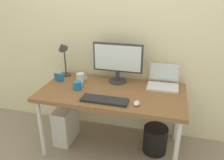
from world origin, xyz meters
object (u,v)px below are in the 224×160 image
(computer_tower, at_px, (66,124))
(wastebasket, at_px, (155,139))
(photo_frame, at_px, (59,77))
(monitor, at_px, (118,60))
(desk_lamp, at_px, (63,52))
(mouse, at_px, (137,103))
(coffee_mug, at_px, (77,85))
(keyboard, at_px, (105,100))
(desk, at_px, (112,96))
(laptop, at_px, (163,81))
(glass_cup, at_px, (81,78))

(computer_tower, relative_size, wastebasket, 1.40)
(photo_frame, bearing_deg, monitor, 13.26)
(photo_frame, bearing_deg, desk_lamp, 91.21)
(mouse, height_order, wastebasket, mouse)
(coffee_mug, relative_size, photo_frame, 1.05)
(keyboard, bearing_deg, photo_frame, 152.57)
(desk, xyz_separation_m, laptop, (0.50, 0.26, 0.11))
(computer_tower, distance_m, wastebasket, 1.03)
(monitor, bearing_deg, desk, -90.95)
(monitor, bearing_deg, keyboard, -91.79)
(desk_lamp, height_order, wastebasket, desk_lamp)
(glass_cup, bearing_deg, laptop, 7.51)
(coffee_mug, height_order, computer_tower, coffee_mug)
(laptop, distance_m, mouse, 0.53)
(monitor, distance_m, desk_lamp, 0.64)
(laptop, relative_size, computer_tower, 0.76)
(desk, xyz_separation_m, monitor, (0.00, 0.24, 0.31))
(monitor, distance_m, keyboard, 0.53)
(monitor, xyz_separation_m, desk_lamp, (-0.64, 0.00, 0.05))
(mouse, distance_m, glass_cup, 0.78)
(desk_lamp, xyz_separation_m, keyboard, (0.63, -0.47, -0.29))
(keyboard, bearing_deg, desk_lamp, 142.87)
(wastebasket, bearing_deg, coffee_mug, -172.72)
(monitor, distance_m, coffee_mug, 0.51)
(desk, distance_m, computer_tower, 0.71)
(desk, relative_size, keyboard, 3.35)
(keyboard, bearing_deg, desk, 87.35)
(desk, relative_size, laptop, 4.60)
(keyboard, distance_m, glass_cup, 0.54)
(mouse, xyz_separation_m, photo_frame, (-0.92, 0.32, 0.03))
(wastebasket, bearing_deg, mouse, -123.58)
(keyboard, height_order, coffee_mug, coffee_mug)
(glass_cup, distance_m, photo_frame, 0.24)
(monitor, xyz_separation_m, laptop, (0.49, 0.02, -0.19))
(monitor, distance_m, wastebasket, 0.95)
(desk_lamp, bearing_deg, computer_tower, -71.46)
(laptop, xyz_separation_m, coffee_mug, (-0.85, -0.31, -0.02))
(photo_frame, xyz_separation_m, wastebasket, (1.11, -0.04, -0.60))
(desk, bearing_deg, photo_frame, 171.88)
(desk_lamp, relative_size, computer_tower, 1.02)
(photo_frame, distance_m, computer_tower, 0.55)
(desk, height_order, coffee_mug, coffee_mug)
(computer_tower, bearing_deg, laptop, 13.54)
(desk_lamp, bearing_deg, desk, -20.74)
(desk, height_order, computer_tower, desk)
(desk_lamp, bearing_deg, wastebasket, -9.74)
(computer_tower, bearing_deg, photo_frame, 131.11)
(desk_lamp, bearing_deg, photo_frame, -88.79)
(desk_lamp, height_order, coffee_mug, desk_lamp)
(glass_cup, height_order, photo_frame, glass_cup)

